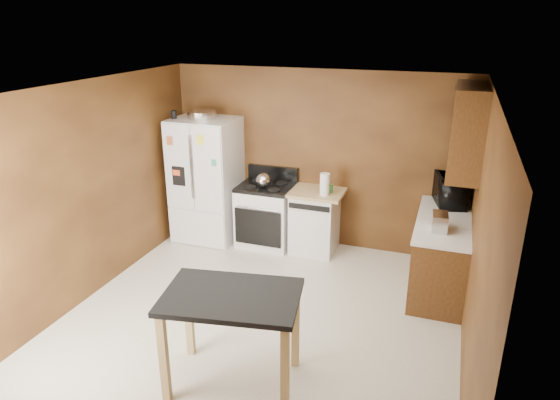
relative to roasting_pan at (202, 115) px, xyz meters
The scene contains 18 objects.
floor 3.09m from the roasting_pan, 50.12° to the right, with size 4.50×4.50×0.00m, color silver.
ceiling 2.56m from the roasting_pan, 50.12° to the right, with size 4.50×4.50×0.00m, color white.
wall_back 1.73m from the roasting_pan, 12.49° to the left, with size 4.20×4.20×0.00m, color brown.
wall_front 4.48m from the roasting_pan, 69.08° to the right, with size 4.20×4.20×0.00m, color brown.
wall_left 2.06m from the roasting_pan, 105.14° to the right, with size 4.50×4.50×0.00m, color brown.
wall_right 4.19m from the roasting_pan, 27.25° to the right, with size 4.50×4.50×0.00m, color brown.
roasting_pan is the anchor object (origin of this frame).
pen_cup 0.38m from the roasting_pan, 154.17° to the right, with size 0.08×0.08×0.12m, color black.
kettle 1.27m from the roasting_pan, ahead, with size 0.20×0.20×0.20m, color silver.
paper_towel 2.00m from the roasting_pan, ahead, with size 0.13×0.13×0.30m, color white.
green_canister 2.07m from the roasting_pan, ahead, with size 0.10×0.10×0.11m, color green.
toaster 3.53m from the roasting_pan, 13.45° to the right, with size 0.17×0.27×0.20m, color silver.
microwave 3.50m from the roasting_pan, ahead, with size 0.61×0.41×0.34m, color black.
refrigerator 0.95m from the roasting_pan, 43.76° to the right, with size 0.90×0.80×1.80m.
gas_range 1.68m from the roasting_pan, ahead, with size 0.76×0.68×1.10m.
dishwasher 2.18m from the roasting_pan, ahead, with size 0.78×0.63×0.89m.
right_cabinets 3.58m from the roasting_pan, ahead, with size 0.63×1.58×2.45m.
island 3.50m from the roasting_pan, 58.72° to the right, with size 1.29×0.97×0.91m.
Camera 1 is at (1.78, -4.32, 3.15)m, focal length 32.00 mm.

